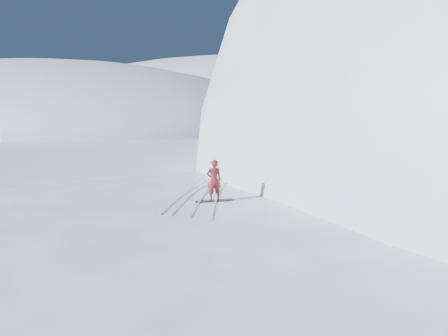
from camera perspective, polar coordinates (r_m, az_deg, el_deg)
name	(u,v)px	position (r m, az deg, el deg)	size (l,w,h in m)	color
ground	(137,302)	(13.42, -12.39, -18.22)	(400.00, 400.00, 0.00)	white
near_ridge	(206,269)	(15.30, -2.63, -14.21)	(36.00, 28.00, 4.80)	white
peak_shoulder	(431,190)	(30.45, 27.51, -2.81)	(28.00, 24.00, 18.00)	white
far_ridge_a	(31,122)	(103.88, -25.86, 5.96)	(120.00, 70.00, 28.00)	white
far_ridge_c	(229,114)	(128.61, 0.69, 7.69)	(140.00, 90.00, 36.00)	white
wind_bumps	(157,272)	(15.27, -9.55, -14.40)	(16.00, 14.40, 1.00)	white
snowboard	(214,201)	(15.21, -1.42, -4.67)	(1.44, 0.27, 0.02)	black
snowboarder	(214,180)	(15.02, -1.43, -1.74)	(0.57, 0.38, 1.57)	maroon
board_tracks	(199,194)	(16.17, -3.58, -3.74)	(3.08, 5.89, 0.04)	silver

